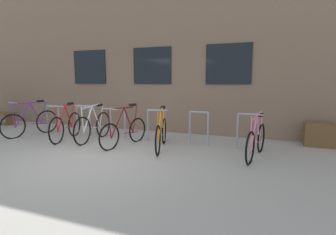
{
  "coord_description": "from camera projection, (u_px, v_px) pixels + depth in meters",
  "views": [
    {
      "loc": [
        3.34,
        -4.37,
        1.64
      ],
      "look_at": [
        1.13,
        1.6,
        0.73
      ],
      "focal_mm": 27.05,
      "sensor_mm": 36.0,
      "label": 1
    }
  ],
  "objects": [
    {
      "name": "bike_rack",
      "position": [
        136.0,
        121.0,
        7.1
      ],
      "size": [
        6.52,
        0.05,
        0.88
      ],
      "color": "gray",
      "rests_on": "ground"
    },
    {
      "name": "storefront_building",
      "position": [
        182.0,
        60.0,
        11.09
      ],
      "size": [
        28.0,
        6.61,
        5.1
      ],
      "color": "#7A604C",
      "rests_on": "ground"
    },
    {
      "name": "bicycle_pink",
      "position": [
        256.0,
        140.0,
        5.46
      ],
      "size": [
        0.49,
        1.72,
        1.03
      ],
      "color": "black",
      "rests_on": "ground"
    },
    {
      "name": "planter_box",
      "position": [
        319.0,
        135.0,
        6.41
      ],
      "size": [
        0.7,
        0.44,
        0.6
      ],
      "primitive_type": "cube",
      "color": "brown",
      "rests_on": "ground"
    },
    {
      "name": "bicycle_red",
      "position": [
        66.0,
        126.0,
        7.13
      ],
      "size": [
        0.55,
        1.7,
        1.05
      ],
      "color": "black",
      "rests_on": "ground"
    },
    {
      "name": "bicycle_white",
      "position": [
        93.0,
        126.0,
        7.04
      ],
      "size": [
        0.44,
        1.8,
        1.05
      ],
      "color": "black",
      "rests_on": "ground"
    },
    {
      "name": "ground_plane",
      "position": [
        93.0,
        158.0,
        5.44
      ],
      "size": [
        42.0,
        42.0,
        0.0
      ],
      "primitive_type": "plane",
      "color": "#9E998E"
    },
    {
      "name": "bicycle_purple",
      "position": [
        31.0,
        122.0,
        7.7
      ],
      "size": [
        0.53,
        1.75,
        1.07
      ],
      "color": "black",
      "rests_on": "ground"
    },
    {
      "name": "bicycle_maroon",
      "position": [
        124.0,
        131.0,
        6.47
      ],
      "size": [
        0.52,
        1.7,
        1.07
      ],
      "color": "black",
      "rests_on": "ground"
    },
    {
      "name": "bicycle_orange",
      "position": [
        161.0,
        133.0,
        6.18
      ],
      "size": [
        0.57,
        1.74,
        1.04
      ],
      "color": "black",
      "rests_on": "ground"
    }
  ]
}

